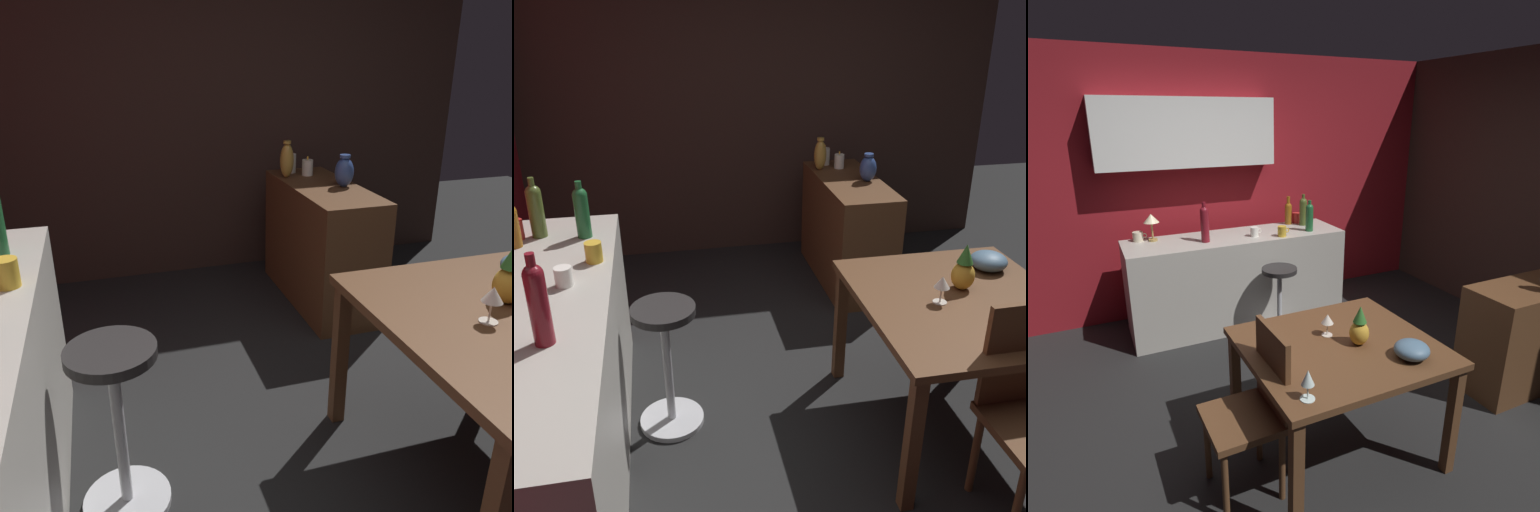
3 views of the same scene
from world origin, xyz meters
TOP-DOWN VIEW (x-y plane):
  - ground_plane at (0.00, 0.00)m, footprint 9.00×9.00m
  - wall_side_right at (2.55, 0.30)m, footprint 0.10×4.40m
  - dining_table at (-0.03, -0.41)m, footprint 1.10×0.98m
  - sideboard_cabinet at (1.71, -0.42)m, footprint 1.10×0.44m
  - bar_stool at (0.24, 1.02)m, footprint 0.34×0.34m
  - wine_glass_left at (-0.04, -0.29)m, footprint 0.08×0.08m
  - pineapple_centerpiece at (0.07, -0.46)m, footprint 0.12×0.12m
  - cup_mustard at (0.41, 1.33)m, footprint 0.12×0.08m
  - pillar_candle_tall at (2.02, -0.43)m, footprint 0.08×0.08m
  - pillar_candle_short at (2.14, -0.34)m, footprint 0.08×0.08m
  - vase_brass at (2.00, -0.26)m, footprint 0.10×0.10m
  - vase_ceramic_blue at (1.64, -0.53)m, footprint 0.12×0.12m

SIDE VIEW (x-z plane):
  - ground_plane at x=0.00m, z-range 0.00..0.00m
  - bar_stool at x=0.24m, z-range 0.02..0.73m
  - sideboard_cabinet at x=1.71m, z-range 0.00..0.82m
  - dining_table at x=-0.03m, z-range 0.28..1.02m
  - pineapple_centerpiece at x=0.07m, z-range 0.72..0.96m
  - wine_glass_left at x=-0.04m, z-range 0.77..0.91m
  - pillar_candle_tall at x=2.02m, z-range 0.81..0.94m
  - pillar_candle_short at x=2.14m, z-range 0.81..0.97m
  - vase_ceramic_blue at x=1.64m, z-range 0.81..1.02m
  - vase_brass at x=2.00m, z-range 0.81..1.07m
  - cup_mustard at x=0.41m, z-range 0.90..1.00m
  - wall_side_right at x=2.55m, z-range 0.00..2.60m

